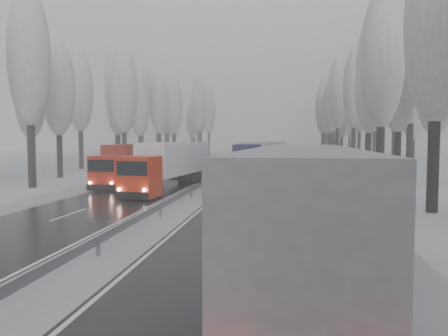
% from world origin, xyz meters
% --- Properties ---
extents(ground, '(260.00, 260.00, 0.00)m').
position_xyz_m(ground, '(0.00, 0.00, 0.00)').
color(ground, silver).
rests_on(ground, ground).
extents(carriageway_right, '(7.50, 200.00, 0.03)m').
position_xyz_m(carriageway_right, '(5.25, 30.00, 0.01)').
color(carriageway_right, black).
rests_on(carriageway_right, ground).
extents(carriageway_left, '(7.50, 200.00, 0.03)m').
position_xyz_m(carriageway_left, '(-5.25, 30.00, 0.01)').
color(carriageway_left, black).
rests_on(carriageway_left, ground).
extents(median_slush, '(3.00, 200.00, 0.04)m').
position_xyz_m(median_slush, '(0.00, 30.00, 0.02)').
color(median_slush, '#ACAFB4').
rests_on(median_slush, ground).
extents(shoulder_right, '(2.40, 200.00, 0.04)m').
position_xyz_m(shoulder_right, '(10.20, 30.00, 0.02)').
color(shoulder_right, '#ACAFB4').
rests_on(shoulder_right, ground).
extents(shoulder_left, '(2.40, 200.00, 0.04)m').
position_xyz_m(shoulder_left, '(-10.20, 30.00, 0.02)').
color(shoulder_left, '#ACAFB4').
rests_on(shoulder_left, ground).
extents(median_guardrail, '(0.12, 200.00, 0.76)m').
position_xyz_m(median_guardrail, '(0.00, 29.99, 0.60)').
color(median_guardrail, slate).
rests_on(median_guardrail, ground).
extents(tree_16, '(3.60, 3.60, 16.53)m').
position_xyz_m(tree_16, '(15.04, 15.67, 10.67)').
color(tree_16, black).
rests_on(tree_16, ground).
extents(tree_18, '(3.60, 3.60, 16.58)m').
position_xyz_m(tree_18, '(14.51, 27.03, 10.70)').
color(tree_18, black).
rests_on(tree_18, ground).
extents(tree_19, '(3.60, 3.60, 14.57)m').
position_xyz_m(tree_19, '(20.02, 31.03, 9.42)').
color(tree_19, black).
rests_on(tree_19, ground).
extents(tree_20, '(3.60, 3.60, 15.71)m').
position_xyz_m(tree_20, '(17.90, 35.17, 10.14)').
color(tree_20, black).
rests_on(tree_20, ground).
extents(tree_21, '(3.60, 3.60, 18.62)m').
position_xyz_m(tree_21, '(20.12, 39.17, 12.00)').
color(tree_21, black).
rests_on(tree_21, ground).
extents(tree_22, '(3.60, 3.60, 15.86)m').
position_xyz_m(tree_22, '(17.02, 45.60, 10.24)').
color(tree_22, black).
rests_on(tree_22, ground).
extents(tree_23, '(3.60, 3.60, 13.55)m').
position_xyz_m(tree_23, '(23.31, 49.60, 8.77)').
color(tree_23, black).
rests_on(tree_23, ground).
extents(tree_24, '(3.60, 3.60, 20.49)m').
position_xyz_m(tree_24, '(17.90, 51.02, 13.19)').
color(tree_24, black).
rests_on(tree_24, ground).
extents(tree_25, '(3.60, 3.60, 19.44)m').
position_xyz_m(tree_25, '(24.81, 55.02, 12.52)').
color(tree_25, black).
rests_on(tree_25, ground).
extents(tree_26, '(3.60, 3.60, 18.78)m').
position_xyz_m(tree_26, '(17.56, 61.27, 12.10)').
color(tree_26, black).
rests_on(tree_26, ground).
extents(tree_27, '(3.60, 3.60, 17.62)m').
position_xyz_m(tree_27, '(24.72, 65.27, 11.36)').
color(tree_27, black).
rests_on(tree_27, ground).
extents(tree_28, '(3.60, 3.60, 19.62)m').
position_xyz_m(tree_28, '(16.34, 71.95, 12.64)').
color(tree_28, black).
rests_on(tree_28, ground).
extents(tree_29, '(3.60, 3.60, 18.11)m').
position_xyz_m(tree_29, '(23.71, 75.95, 11.67)').
color(tree_29, black).
rests_on(tree_29, ground).
extents(tree_30, '(3.60, 3.60, 17.86)m').
position_xyz_m(tree_30, '(16.56, 81.70, 11.52)').
color(tree_30, black).
rests_on(tree_30, ground).
extents(tree_31, '(3.60, 3.60, 18.58)m').
position_xyz_m(tree_31, '(22.48, 85.70, 11.97)').
color(tree_31, black).
rests_on(tree_31, ground).
extents(tree_32, '(3.60, 3.60, 17.33)m').
position_xyz_m(tree_32, '(16.63, 89.21, 11.18)').
color(tree_32, black).
rests_on(tree_32, ground).
extents(tree_33, '(3.60, 3.60, 14.33)m').
position_xyz_m(tree_33, '(19.77, 93.21, 9.26)').
color(tree_33, black).
rests_on(tree_33, ground).
extents(tree_34, '(3.60, 3.60, 17.63)m').
position_xyz_m(tree_34, '(15.73, 96.32, 11.37)').
color(tree_34, black).
rests_on(tree_34, ground).
extents(tree_35, '(3.60, 3.60, 18.25)m').
position_xyz_m(tree_35, '(24.94, 100.32, 11.77)').
color(tree_35, black).
rests_on(tree_35, ground).
extents(tree_36, '(3.60, 3.60, 20.23)m').
position_xyz_m(tree_36, '(17.04, 106.16, 13.02)').
color(tree_36, black).
rests_on(tree_36, ground).
extents(tree_37, '(3.60, 3.60, 16.37)m').
position_xyz_m(tree_37, '(24.02, 110.16, 10.56)').
color(tree_37, black).
rests_on(tree_37, ground).
extents(tree_38, '(3.60, 3.60, 17.97)m').
position_xyz_m(tree_38, '(18.73, 116.73, 11.59)').
color(tree_38, black).
rests_on(tree_38, ground).
extents(tree_39, '(3.60, 3.60, 16.19)m').
position_xyz_m(tree_39, '(21.55, 120.73, 10.45)').
color(tree_39, black).
rests_on(tree_39, ground).
extents(tree_58, '(3.60, 3.60, 17.21)m').
position_xyz_m(tree_58, '(-15.13, 24.57, 11.10)').
color(tree_58, black).
rests_on(tree_58, ground).
extents(tree_60, '(3.60, 3.60, 14.84)m').
position_xyz_m(tree_60, '(-17.75, 34.20, 9.59)').
color(tree_60, black).
rests_on(tree_60, ground).
extents(tree_61, '(3.60, 3.60, 13.95)m').
position_xyz_m(tree_61, '(-23.52, 38.20, 9.02)').
color(tree_61, black).
rests_on(tree_61, ground).
extents(tree_62, '(3.60, 3.60, 16.04)m').
position_xyz_m(tree_62, '(-13.94, 43.73, 10.36)').
color(tree_62, black).
rests_on(tree_62, ground).
extents(tree_63, '(3.60, 3.60, 16.88)m').
position_xyz_m(tree_63, '(-21.85, 47.73, 10.89)').
color(tree_63, black).
rests_on(tree_63, ground).
extents(tree_64, '(3.60, 3.60, 15.42)m').
position_xyz_m(tree_64, '(-18.26, 52.71, 9.96)').
color(tree_64, black).
rests_on(tree_64, ground).
extents(tree_65, '(3.60, 3.60, 19.48)m').
position_xyz_m(tree_65, '(-20.05, 56.71, 12.55)').
color(tree_65, black).
rests_on(tree_65, ground).
extents(tree_66, '(3.60, 3.60, 15.23)m').
position_xyz_m(tree_66, '(-18.16, 62.35, 9.84)').
color(tree_66, black).
rests_on(tree_66, ground).
extents(tree_67, '(3.60, 3.60, 17.09)m').
position_xyz_m(tree_67, '(-19.54, 66.35, 11.03)').
color(tree_67, black).
rests_on(tree_67, ground).
extents(tree_68, '(3.60, 3.60, 16.65)m').
position_xyz_m(tree_68, '(-16.58, 69.11, 10.75)').
color(tree_68, black).
rests_on(tree_68, ground).
extents(tree_69, '(3.60, 3.60, 19.35)m').
position_xyz_m(tree_69, '(-21.42, 73.11, 12.46)').
color(tree_69, black).
rests_on(tree_69, ground).
extents(tree_70, '(3.60, 3.60, 17.09)m').
position_xyz_m(tree_70, '(-16.33, 79.19, 11.03)').
color(tree_70, black).
rests_on(tree_70, ground).
extents(tree_71, '(3.60, 3.60, 19.61)m').
position_xyz_m(tree_71, '(-21.09, 83.19, 12.63)').
color(tree_71, black).
rests_on(tree_71, ground).
extents(tree_72, '(3.60, 3.60, 15.11)m').
position_xyz_m(tree_72, '(-18.93, 88.54, 9.76)').
color(tree_72, black).
rests_on(tree_72, ground).
extents(tree_73, '(3.60, 3.60, 17.22)m').
position_xyz_m(tree_73, '(-21.82, 92.54, 11.11)').
color(tree_73, black).
rests_on(tree_73, ground).
extents(tree_74, '(3.60, 3.60, 19.68)m').
position_xyz_m(tree_74, '(-15.07, 99.33, 12.67)').
color(tree_74, black).
rests_on(tree_74, ground).
extents(tree_75, '(3.60, 3.60, 18.60)m').
position_xyz_m(tree_75, '(-24.20, 103.33, 11.99)').
color(tree_75, black).
rests_on(tree_75, ground).
extents(tree_76, '(3.60, 3.60, 18.55)m').
position_xyz_m(tree_76, '(-14.05, 108.72, 11.95)').
color(tree_76, black).
rests_on(tree_76, ground).
extents(tree_77, '(3.60, 3.60, 14.32)m').
position_xyz_m(tree_77, '(-19.66, 112.72, 9.26)').
color(tree_77, black).
rests_on(tree_77, ground).
extents(tree_78, '(3.60, 3.60, 19.55)m').
position_xyz_m(tree_78, '(-17.56, 115.31, 12.59)').
color(tree_78, black).
rests_on(tree_78, ground).
extents(tree_79, '(3.60, 3.60, 17.07)m').
position_xyz_m(tree_79, '(-20.33, 119.31, 11.01)').
color(tree_79, black).
rests_on(tree_79, ground).
extents(truck_grey_tarp, '(3.06, 15.64, 3.99)m').
position_xyz_m(truck_grey_tarp, '(7.10, 1.99, 2.33)').
color(truck_grey_tarp, '#4A4A4F').
rests_on(truck_grey_tarp, ground).
extents(truck_blue_box, '(3.14, 14.78, 3.77)m').
position_xyz_m(truck_blue_box, '(3.18, 31.60, 2.20)').
color(truck_blue_box, '#1F1E4D').
rests_on(truck_blue_box, ground).
extents(truck_cream_box, '(4.44, 15.61, 3.97)m').
position_xyz_m(truck_cream_box, '(4.81, 38.33, 2.32)').
color(truck_cream_box, '#B3AC9E').
rests_on(truck_cream_box, ground).
extents(box_truck_distant, '(2.76, 7.13, 2.60)m').
position_xyz_m(box_truck_distant, '(7.19, 87.84, 1.32)').
color(box_truck_distant, silver).
rests_on(box_truck_distant, ground).
extents(truck_red_white, '(3.90, 15.45, 3.93)m').
position_xyz_m(truck_red_white, '(-2.76, 25.38, 2.29)').
color(truck_red_white, '#B32009').
rests_on(truck_red_white, ground).
extents(truck_red_red, '(3.15, 14.62, 3.72)m').
position_xyz_m(truck_red_red, '(-8.21, 29.93, 2.17)').
color(truck_red_red, '#A71609').
rests_on(truck_red_red, ground).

